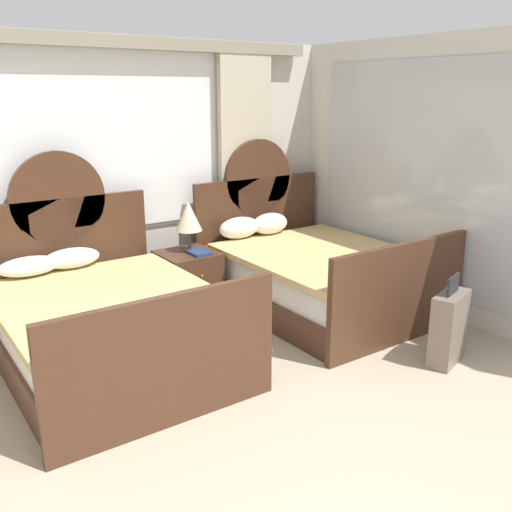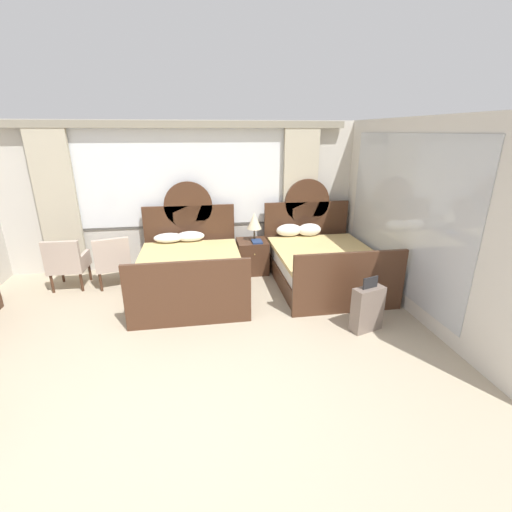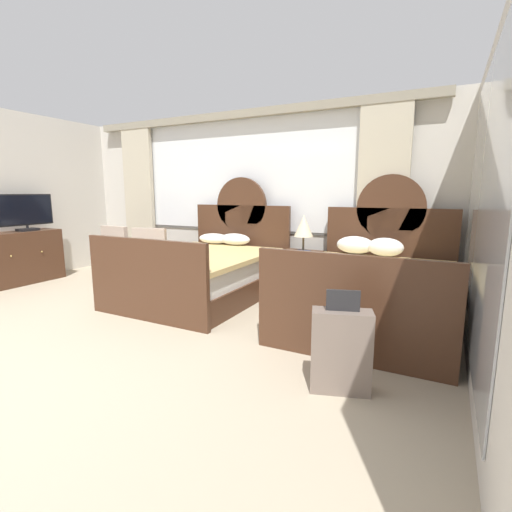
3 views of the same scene
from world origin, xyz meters
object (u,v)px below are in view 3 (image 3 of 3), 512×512
at_px(tv_flatscreen, 26,212).
at_px(suitcase_on_floor, 341,351).
at_px(bed_near_window, 205,271).
at_px(bed_near_mirror, 373,291).
at_px(armchair_by_window_centre, 123,249).
at_px(dresser_minibar, 2,260).
at_px(armchair_by_window_left, 155,252).
at_px(table_lamp_on_nightstand, 304,226).
at_px(book_on_nightstand, 301,252).
at_px(nightstand_between_beds, 299,273).

xyz_separation_m(tv_flatscreen, suitcase_on_floor, (5.32, -1.05, -0.81)).
bearing_deg(bed_near_window, bed_near_mirror, 0.04).
relative_size(armchair_by_window_centre, suitcase_on_floor, 1.15).
relative_size(bed_near_mirror, dresser_minibar, 1.29).
bearing_deg(armchair_by_window_left, table_lamp_on_nightstand, 6.39).
bearing_deg(dresser_minibar, tv_flatscreen, 86.54).
distance_m(table_lamp_on_nightstand, suitcase_on_floor, 2.67).
bearing_deg(tv_flatscreen, bed_near_window, 10.57).
height_order(bed_near_mirror, dresser_minibar, bed_near_mirror).
relative_size(bed_near_mirror, book_on_nightstand, 8.57).
bearing_deg(suitcase_on_floor, book_on_nightstand, 117.05).
bearing_deg(tv_flatscreen, dresser_minibar, -93.46).
bearing_deg(armchair_by_window_centre, book_on_nightstand, 2.50).
relative_size(armchair_by_window_left, armchair_by_window_centre, 1.00).
relative_size(bed_near_mirror, armchair_by_window_left, 2.55).
bearing_deg(suitcase_on_floor, table_lamp_on_nightstand, 116.13).
distance_m(bed_near_window, armchair_by_window_centre, 2.06).
xyz_separation_m(bed_near_mirror, book_on_nightstand, (-1.05, 0.56, 0.27)).
xyz_separation_m(bed_near_window, bed_near_mirror, (2.25, 0.00, 0.00)).
distance_m(dresser_minibar, armchair_by_window_centre, 1.74).
bearing_deg(book_on_nightstand, armchair_by_window_centre, -177.50).
height_order(book_on_nightstand, armchair_by_window_centre, armchair_by_window_centre).
xyz_separation_m(table_lamp_on_nightstand, dresser_minibar, (-4.21, -1.68, -0.56)).
bearing_deg(tv_flatscreen, armchair_by_window_centre, 44.60).
bearing_deg(book_on_nightstand, bed_near_window, -154.75).
bearing_deg(bed_near_window, table_lamp_on_nightstand, 30.99).
xyz_separation_m(book_on_nightstand, tv_flatscreen, (-4.21, -1.13, 0.50)).
xyz_separation_m(nightstand_between_beds, table_lamp_on_nightstand, (0.04, 0.03, 0.66)).
bearing_deg(bed_near_mirror, suitcase_on_floor, -87.82).
height_order(nightstand_between_beds, book_on_nightstand, book_on_nightstand).
distance_m(tv_flatscreen, armchair_by_window_left, 2.08).
xyz_separation_m(table_lamp_on_nightstand, book_on_nightstand, (0.02, -0.14, -0.34)).
xyz_separation_m(tv_flatscreen, armchair_by_window_centre, (1.00, 0.99, -0.65)).
bearing_deg(armchair_by_window_centre, suitcase_on_floor, -25.29).
distance_m(bed_near_window, tv_flatscreen, 3.15).
height_order(table_lamp_on_nightstand, armchair_by_window_left, table_lamp_on_nightstand).
relative_size(bed_near_window, book_on_nightstand, 8.57).
height_order(bed_near_mirror, suitcase_on_floor, bed_near_mirror).
xyz_separation_m(bed_near_window, book_on_nightstand, (1.20, 0.57, 0.27)).
bearing_deg(bed_near_window, nightstand_between_beds, 30.88).
relative_size(bed_near_window, suitcase_on_floor, 2.94).
bearing_deg(armchair_by_window_centre, nightstand_between_beds, 4.55).
xyz_separation_m(dresser_minibar, armchair_by_window_left, (1.74, 1.41, 0.06)).
xyz_separation_m(bed_near_window, tv_flatscreen, (-3.01, -0.56, 0.77)).
bearing_deg(armchair_by_window_left, armchair_by_window_centre, -179.74).
distance_m(bed_near_mirror, dresser_minibar, 5.38).
bearing_deg(bed_near_mirror, book_on_nightstand, 151.78).
height_order(tv_flatscreen, armchair_by_window_centre, tv_flatscreen).
height_order(nightstand_between_beds, armchair_by_window_centre, armchair_by_window_centre).
bearing_deg(armchair_by_window_centre, table_lamp_on_nightstand, 5.02).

